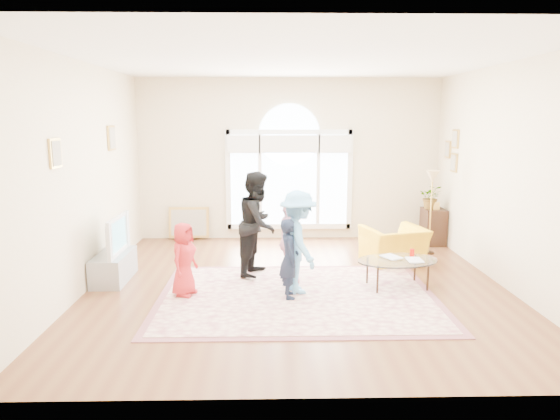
{
  "coord_description": "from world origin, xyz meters",
  "views": [
    {
      "loc": [
        -0.4,
        -6.99,
        2.41
      ],
      "look_at": [
        -0.24,
        0.3,
        1.07
      ],
      "focal_mm": 32.0,
      "sensor_mm": 36.0,
      "label": 1
    }
  ],
  "objects_px": {
    "area_rug": "(297,296)",
    "tv_console": "(114,267)",
    "television": "(112,235)",
    "armchair": "(394,246)",
    "coffee_table": "(397,261)"
  },
  "relations": [
    {
      "from": "area_rug",
      "to": "tv_console",
      "type": "height_order",
      "value": "tv_console"
    },
    {
      "from": "area_rug",
      "to": "television",
      "type": "xyz_separation_m",
      "value": [
        -2.72,
        0.77,
        0.69
      ]
    },
    {
      "from": "area_rug",
      "to": "armchair",
      "type": "height_order",
      "value": "armchair"
    },
    {
      "from": "tv_console",
      "to": "armchair",
      "type": "bearing_deg",
      "value": 10.24
    },
    {
      "from": "area_rug",
      "to": "coffee_table",
      "type": "distance_m",
      "value": 1.54
    },
    {
      "from": "tv_console",
      "to": "coffee_table",
      "type": "distance_m",
      "value": 4.21
    },
    {
      "from": "tv_console",
      "to": "armchair",
      "type": "height_order",
      "value": "armchair"
    },
    {
      "from": "television",
      "to": "coffee_table",
      "type": "relative_size",
      "value": 0.78
    },
    {
      "from": "area_rug",
      "to": "television",
      "type": "distance_m",
      "value": 2.91
    },
    {
      "from": "armchair",
      "to": "area_rug",
      "type": "bearing_deg",
      "value": 26.93
    },
    {
      "from": "television",
      "to": "coffee_table",
      "type": "height_order",
      "value": "television"
    },
    {
      "from": "area_rug",
      "to": "tv_console",
      "type": "distance_m",
      "value": 2.84
    },
    {
      "from": "area_rug",
      "to": "tv_console",
      "type": "bearing_deg",
      "value": 164.29
    },
    {
      "from": "tv_console",
      "to": "area_rug",
      "type": "bearing_deg",
      "value": -15.71
    },
    {
      "from": "tv_console",
      "to": "armchair",
      "type": "distance_m",
      "value": 4.52
    }
  ]
}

